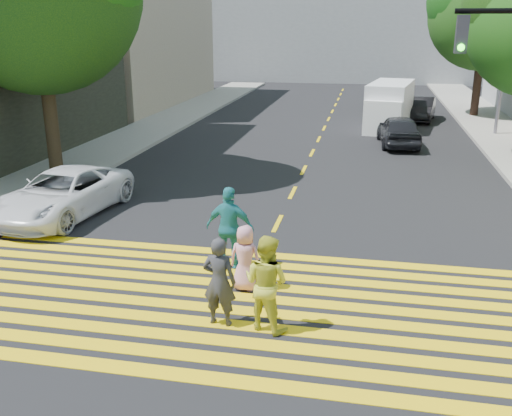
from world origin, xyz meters
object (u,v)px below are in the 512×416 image
(pedestrian_woman, at_px, (266,283))
(pedestrian_child, at_px, (245,258))
(white_sedan, at_px, (63,193))
(white_van, at_px, (389,107))
(pedestrian_man, at_px, (219,282))
(pedestrian_extra, at_px, (230,228))
(dark_car_parked, at_px, (421,109))
(dark_car_near, at_px, (399,130))
(silver_car, at_px, (392,95))
(tree_right_far, at_px, (488,7))

(pedestrian_woman, distance_m, pedestrian_child, 1.61)
(white_sedan, height_order, white_van, white_van)
(pedestrian_man, height_order, pedestrian_extra, pedestrian_extra)
(pedestrian_man, distance_m, pedestrian_extra, 2.55)
(pedestrian_woman, bearing_deg, dark_car_parked, -79.09)
(dark_car_near, height_order, silver_car, dark_car_near)
(pedestrian_man, distance_m, silver_car, 30.43)
(pedestrian_child, bearing_deg, tree_right_far, -99.52)
(silver_car, bearing_deg, white_van, 91.41)
(tree_right_far, relative_size, white_sedan, 1.91)
(pedestrian_man, xyz_separation_m, pedestrian_woman, (0.83, 0.03, 0.04))
(pedestrian_extra, xyz_separation_m, dark_car_near, (4.15, 14.26, -0.24))
(pedestrian_child, relative_size, white_van, 0.26)
(pedestrian_woman, relative_size, dark_car_near, 0.44)
(white_van, bearing_deg, dark_car_parked, 68.72)
(white_sedan, xyz_separation_m, white_van, (9.21, 15.92, 0.46))
(pedestrian_child, distance_m, white_van, 19.77)
(tree_right_far, xyz_separation_m, pedestrian_man, (-8.36, -25.77, -5.17))
(tree_right_far, distance_m, white_sedan, 25.69)
(pedestrian_extra, bearing_deg, pedestrian_woman, 120.95)
(pedestrian_woman, distance_m, silver_car, 30.31)
(pedestrian_man, bearing_deg, pedestrian_extra, -76.73)
(pedestrian_woman, bearing_deg, dark_car_near, -78.63)
(tree_right_far, bearing_deg, pedestrian_child, -108.68)
(dark_car_near, bearing_deg, tree_right_far, -122.32)
(tree_right_far, height_order, pedestrian_woman, tree_right_far)
(pedestrian_woman, xyz_separation_m, dark_car_parked, (4.34, 23.99, -0.23))
(dark_car_parked, bearing_deg, pedestrian_extra, -95.54)
(dark_car_near, xyz_separation_m, silver_car, (0.05, 13.43, -0.00))
(pedestrian_man, relative_size, dark_car_near, 0.42)
(pedestrian_child, bearing_deg, white_sedan, -21.71)
(dark_car_near, xyz_separation_m, white_van, (-0.36, 4.20, 0.42))
(pedestrian_woman, bearing_deg, pedestrian_man, 23.01)
(pedestrian_man, xyz_separation_m, pedestrian_child, (0.14, 1.47, -0.15))
(pedestrian_woman, relative_size, pedestrian_extra, 0.95)
(pedestrian_child, distance_m, pedestrian_extra, 1.21)
(silver_car, bearing_deg, pedestrian_extra, 85.35)
(pedestrian_man, relative_size, pedestrian_extra, 0.91)
(tree_right_far, bearing_deg, dark_car_near, -117.26)
(silver_car, bearing_deg, dark_car_parked, 106.73)
(white_sedan, bearing_deg, pedestrian_extra, -18.31)
(pedestrian_extra, distance_m, white_van, 18.84)
(pedestrian_extra, height_order, dark_car_parked, pedestrian_extra)
(tree_right_far, height_order, pedestrian_child, tree_right_far)
(silver_car, relative_size, dark_car_parked, 1.21)
(pedestrian_woman, relative_size, silver_car, 0.37)
(dark_car_near, bearing_deg, white_sedan, 45.71)
(dark_car_near, distance_m, silver_car, 13.43)
(dark_car_near, bearing_deg, pedestrian_man, 72.42)
(dark_car_near, bearing_deg, pedestrian_extra, 68.73)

